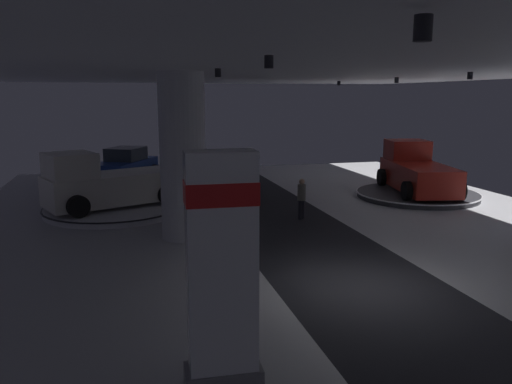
# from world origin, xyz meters

# --- Properties ---
(ground) EXTENTS (24.00, 44.00, 0.06)m
(ground) POSITION_xyz_m (0.00, 0.00, -0.02)
(ground) COLOR #B2B2B7
(ceiling_with_spotlights) EXTENTS (24.00, 44.00, 0.39)m
(ceiling_with_spotlights) POSITION_xyz_m (0.00, -0.00, 5.55)
(ceiling_with_spotlights) COLOR silver
(column_left) EXTENTS (1.51, 1.51, 5.50)m
(column_left) POSITION_xyz_m (-3.81, 5.71, 2.75)
(column_left) COLOR silver
(column_left) RESTS_ON ground
(brand_sign_pylon) EXTENTS (1.29, 0.70, 3.93)m
(brand_sign_pylon) POSITION_xyz_m (-4.24, -3.44, 2.03)
(brand_sign_pylon) COLOR slate
(brand_sign_pylon) RESTS_ON ground
(display_platform_far_left) EXTENTS (5.68, 5.68, 0.27)m
(display_platform_far_left) POSITION_xyz_m (-6.17, 10.16, 0.15)
(display_platform_far_left) COLOR silver
(display_platform_far_left) RESTS_ON ground
(pickup_truck_far_left) EXTENTS (5.70, 4.19, 2.30)m
(pickup_truck_far_left) POSITION_xyz_m (-6.47, 10.03, 1.21)
(pickup_truck_far_left) COLOR silver
(pickup_truck_far_left) RESTS_ON display_platform_far_left
(display_platform_far_right) EXTENTS (5.68, 5.68, 0.26)m
(display_platform_far_right) POSITION_xyz_m (7.60, 9.72, 0.15)
(display_platform_far_right) COLOR #333338
(display_platform_far_right) RESTS_ON ground
(pickup_truck_far_right) EXTENTS (3.50, 5.61, 2.30)m
(pickup_truck_far_right) POSITION_xyz_m (7.66, 10.03, 1.19)
(pickup_truck_far_right) COLOR maroon
(pickup_truck_far_right) RESTS_ON display_platform_far_right
(display_platform_deep_left) EXTENTS (4.76, 4.76, 0.37)m
(display_platform_deep_left) POSITION_xyz_m (-5.69, 15.91, 0.20)
(display_platform_deep_left) COLOR #B7B7BC
(display_platform_deep_left) RESTS_ON ground
(display_car_deep_left) EXTENTS (3.61, 4.55, 1.71)m
(display_car_deep_left) POSITION_xyz_m (-5.67, 15.94, 1.14)
(display_car_deep_left) COLOR navy
(display_car_deep_left) RESTS_ON display_platform_deep_left
(visitor_walking_near) EXTENTS (0.32, 0.32, 1.59)m
(visitor_walking_near) POSITION_xyz_m (0.88, 7.11, 0.91)
(visitor_walking_near) COLOR black
(visitor_walking_near) RESTS_ON ground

